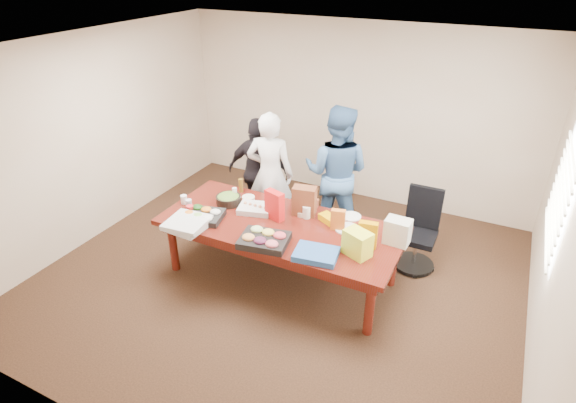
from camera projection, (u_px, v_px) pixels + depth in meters
The scene contains 39 objects.
floor at pixel (281, 277), 5.72m from camera, with size 5.50×5.00×0.02m, color #47301E.
ceiling at pixel (279, 48), 4.42m from camera, with size 5.50×5.00×0.02m, color white.
wall_back at pixel (355, 114), 7.04m from camera, with size 5.50×0.04×2.70m, color beige.
wall_front at pixel (109, 321), 3.10m from camera, with size 5.50×0.04×2.70m, color beige.
wall_left at pixel (96, 137), 6.14m from camera, with size 0.04×5.00×2.70m, color beige.
wall_right at pixel (563, 238), 4.00m from camera, with size 0.04×5.00×2.70m, color beige.
window_panel at pixel (563, 193), 4.41m from camera, with size 0.03×1.40×1.10m, color white.
window_blinds at pixel (558, 193), 4.42m from camera, with size 0.04×1.36×1.00m, color beige.
conference_table at pixel (281, 251), 5.54m from camera, with size 2.80×1.20×0.75m, color #4C1C0F.
office_chair at pixel (418, 233), 5.65m from camera, with size 0.50×0.50×0.99m, color black.
person_center at pixel (270, 175), 6.25m from camera, with size 0.64×0.42×1.74m, color white.
person_right at pixel (336, 173), 6.17m from camera, with size 0.90×0.70×1.85m, color #426CA2.
person_left at pixel (259, 172), 6.54m from camera, with size 0.91×0.38×1.56m, color black.
veggie_tray at pixel (203, 216), 5.45m from camera, with size 0.47×0.36×0.07m, color black.
fruit_tray at pixel (264, 240), 4.99m from camera, with size 0.51×0.40×0.08m, color black.
sheet_cake at pixel (255, 209), 5.61m from camera, with size 0.39×0.29×0.07m, color silver.
salad_bowl at pixel (228, 200), 5.77m from camera, with size 0.31×0.31×0.10m, color black.
chip_bag_blue at pixel (316, 254), 4.77m from camera, with size 0.44×0.33×0.07m, color #2A5AA8.
chip_bag_red at pixel (275, 205), 5.39m from camera, with size 0.24×0.10×0.35m, color red.
chip_bag_yellow at pixel (368, 235), 4.88m from camera, with size 0.20×0.08×0.30m, color #D58A00.
chip_bag_orange at pixel (338, 220), 5.20m from camera, with size 0.16×0.07×0.25m, color orange.
mayo_jar at pixel (307, 212), 5.45m from camera, with size 0.10×0.10×0.15m, color silver.
mustard_bottle at pixel (299, 201), 5.68m from camera, with size 0.06×0.06×0.16m, color #DCAC07.
dressing_bottle at pixel (241, 185), 6.03m from camera, with size 0.06×0.06×0.18m, color brown.
ranch_bottle at pixel (235, 194), 5.82m from camera, with size 0.06×0.06×0.18m, color white.
banana_bunch at pixel (329, 219), 5.38m from camera, with size 0.24×0.14×0.08m, color #FFBB00.
bread_loaf at pixel (307, 203), 5.70m from camera, with size 0.27×0.12×0.11m, color brown.
kraft_bag at pixel (304, 201), 5.47m from camera, with size 0.27×0.16×0.36m, color brown.
red_cup at pixel (190, 210), 5.53m from camera, with size 0.09×0.09×0.11m, color red.
clear_cup_a at pixel (189, 204), 5.68m from camera, with size 0.08×0.08×0.10m, color silver.
clear_cup_b at pixel (184, 199), 5.77m from camera, with size 0.08×0.08×0.11m, color white.
pizza_box_lower at pixel (188, 225), 5.30m from camera, with size 0.44×0.44×0.05m, color silver.
pizza_box_upper at pixel (187, 222), 5.24m from camera, with size 0.44×0.44×0.05m, color silver.
plate_a at pixel (347, 229), 5.25m from camera, with size 0.28×0.28×0.02m, color silver.
plate_b at pixel (351, 216), 5.50m from camera, with size 0.23×0.23×0.01m, color white.
dip_bowl_a at pixel (302, 213), 5.52m from camera, with size 0.14×0.14×0.06m, color beige.
dip_bowl_b at pixel (248, 199), 5.83m from camera, with size 0.16×0.16×0.06m, color #EEEBC7.
grocery_bag_white at pixel (397, 231), 4.95m from camera, with size 0.27×0.19×0.29m, color beige.
grocery_bag_yellow at pixel (357, 243), 4.76m from camera, with size 0.28×0.19×0.28m, color #EBF530.
Camera 1 is at (2.12, -4.06, 3.54)m, focal length 28.95 mm.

